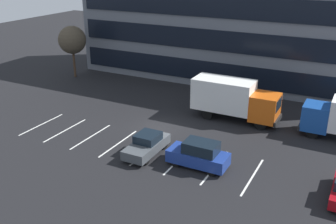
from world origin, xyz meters
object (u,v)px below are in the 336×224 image
sedan_charcoal (147,145)px  bare_tree (72,40)px  box_truck_orange (234,98)px  suv_navy (199,155)px

sedan_charcoal → bare_tree: (-18.55, 13.70, 3.90)m
sedan_charcoal → bare_tree: bare_tree is taller
box_truck_orange → bare_tree: 22.71m
sedan_charcoal → suv_navy: (4.34, -0.01, 0.20)m
box_truck_orange → bare_tree: (-22.20, 4.08, 2.55)m
sedan_charcoal → bare_tree: size_ratio=0.70×
suv_navy → sedan_charcoal: bearing=179.9°
bare_tree → suv_navy: bearing=-30.9°
box_truck_orange → suv_navy: bearing=-85.9°
box_truck_orange → sedan_charcoal: size_ratio=1.80×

